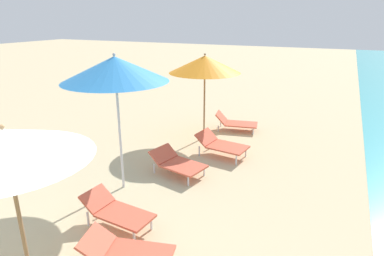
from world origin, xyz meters
TOP-DOWN VIEW (x-y plane):
  - umbrella_nearest at (0.08, 0.16)m, footprint 1.98×1.98m
  - lounger_nearest_shoreside at (0.95, 1.08)m, footprint 1.43×0.92m
  - umbrella_second at (-0.53, 3.03)m, footprint 2.08×2.08m
  - lounger_second_shoreside at (0.24, 4.08)m, footprint 1.37×0.95m
  - lounger_second_inland at (0.24, 1.80)m, footprint 1.32×0.66m
  - umbrella_farthest at (-0.13, 6.56)m, footprint 2.05×2.05m
  - lounger_farthest_shoreside at (0.50, 7.67)m, footprint 1.41×0.88m
  - lounger_farthest_inland at (0.80, 5.50)m, footprint 1.38×0.85m

SIDE VIEW (x-z plane):
  - lounger_nearest_shoreside at x=0.95m, z-range 0.01..0.50m
  - lounger_farthest_shoreside at x=0.50m, z-range -0.02..0.56m
  - lounger_second_shoreside at x=0.24m, z-range 0.02..0.56m
  - lounger_second_inland at x=0.24m, z-range 0.04..0.61m
  - lounger_farthest_inland at x=0.80m, z-range 0.03..0.63m
  - umbrella_nearest at x=0.08m, z-range 0.94..3.29m
  - umbrella_farthest at x=-0.13m, z-range 0.96..3.49m
  - umbrella_second at x=-0.53m, z-range 1.12..3.97m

